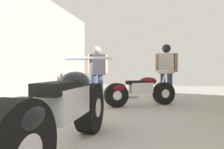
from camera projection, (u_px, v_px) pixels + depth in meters
name	position (u px, v px, depth m)	size (l,w,h in m)	color
ground_plane	(136.00, 118.00, 3.47)	(17.87, 17.87, 0.00)	#A8A399
garage_partition_left	(11.00, 43.00, 4.12)	(0.08, 8.19, 2.95)	#A3A099
motorcycle_maroon_cruiser	(65.00, 113.00, 1.88)	(0.67, 2.28, 1.06)	black
motorcycle_black_naked	(139.00, 91.00, 4.74)	(1.70, 1.14, 0.89)	black
mechanic_in_blue	(97.00, 70.00, 5.49)	(0.56, 0.48, 1.60)	#384766
mechanic_with_helmet	(166.00, 67.00, 5.75)	(0.67, 0.29, 1.69)	#2D3851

